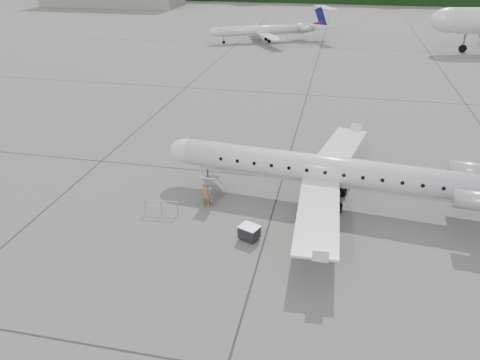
# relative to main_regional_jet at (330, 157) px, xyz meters

# --- Properties ---
(ground) EXTENTS (320.00, 320.00, 0.00)m
(ground) POSITION_rel_main_regional_jet_xyz_m (2.93, -3.90, -3.42)
(ground) COLOR slate
(ground) RESTS_ON ground
(main_regional_jet) EXTENTS (28.47, 21.78, 6.84)m
(main_regional_jet) POSITION_rel_main_regional_jet_xyz_m (0.00, 0.00, 0.00)
(main_regional_jet) COLOR silver
(main_regional_jet) RESTS_ON ground
(airstair) EXTENTS (1.06, 2.21, 2.14)m
(airstair) POSITION_rel_main_regional_jet_xyz_m (-7.98, -1.29, -2.35)
(airstair) COLOR silver
(airstair) RESTS_ON ground
(passenger) EXTENTS (0.68, 0.45, 1.85)m
(passenger) POSITION_rel_main_regional_jet_xyz_m (-8.10, -2.50, -2.50)
(passenger) COLOR #885E4A
(passenger) RESTS_ON ground
(safety_railing) EXTENTS (2.20, 0.31, 1.00)m
(safety_railing) POSITION_rel_main_regional_jet_xyz_m (-10.77, -4.09, -2.92)
(safety_railing) COLOR gray
(safety_railing) RESTS_ON ground
(baggage_cart) EXTENTS (1.39, 1.27, 0.98)m
(baggage_cart) POSITION_rel_main_regional_jet_xyz_m (-4.43, -5.82, -2.93)
(baggage_cart) COLOR black
(baggage_cart) RESTS_ON ground
(bg_regional_left) EXTENTS (27.21, 24.19, 5.89)m
(bg_regional_left) POSITION_rel_main_regional_jet_xyz_m (-14.37, 59.00, -0.48)
(bg_regional_left) COLOR silver
(bg_regional_left) RESTS_ON ground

